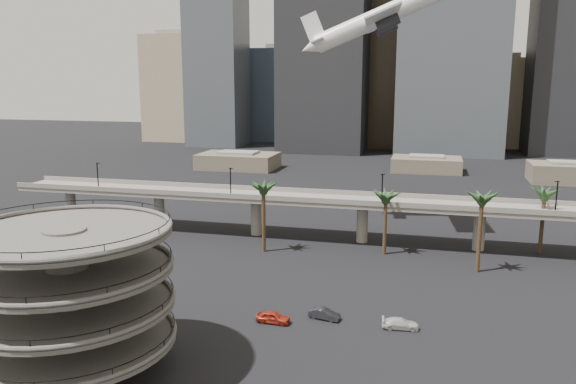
% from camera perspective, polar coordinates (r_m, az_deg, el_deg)
% --- Properties ---
extents(ground, '(700.00, 700.00, 0.00)m').
position_cam_1_polar(ground, '(65.81, -8.90, -17.40)').
color(ground, black).
rests_on(ground, ground).
extents(parking_ramp, '(22.20, 22.20, 17.35)m').
position_cam_1_polar(parking_ramp, '(64.73, -21.38, -9.03)').
color(parking_ramp, '#4D4B48').
rests_on(parking_ramp, ground).
extents(overpass, '(130.00, 9.30, 14.70)m').
position_cam_1_polar(overpass, '(112.96, 2.05, -1.11)').
color(overpass, gray).
rests_on(overpass, ground).
extents(palm_trees, '(54.40, 18.40, 14.00)m').
position_cam_1_polar(palm_trees, '(102.29, 12.97, -0.42)').
color(palm_trees, '#46331E').
rests_on(palm_trees, ground).
extents(low_buildings, '(135.00, 27.50, 6.80)m').
position_cam_1_polar(low_buildings, '(197.89, 9.48, 2.73)').
color(low_buildings, brown).
rests_on(low_buildings, ground).
extents(skyline, '(269.00, 86.00, 123.19)m').
position_cam_1_polar(skyline, '(270.39, 13.03, 13.79)').
color(skyline, gray).
rests_on(skyline, ground).
extents(airborne_jet, '(37.12, 33.94, 18.27)m').
position_cam_1_polar(airborne_jet, '(125.00, 9.85, 17.24)').
color(airborne_jet, silver).
rests_on(airborne_jet, ground).
extents(car_a, '(4.56, 1.92, 1.54)m').
position_cam_1_polar(car_a, '(75.85, -1.52, -12.60)').
color(car_a, '#A72917').
rests_on(car_a, ground).
extents(car_b, '(4.47, 2.25, 1.41)m').
position_cam_1_polar(car_b, '(77.09, 3.72, -12.27)').
color(car_b, '#222328').
rests_on(car_b, ground).
extents(car_c, '(4.93, 2.47, 1.38)m').
position_cam_1_polar(car_c, '(75.61, 11.35, -12.97)').
color(car_c, silver).
rests_on(car_c, ground).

